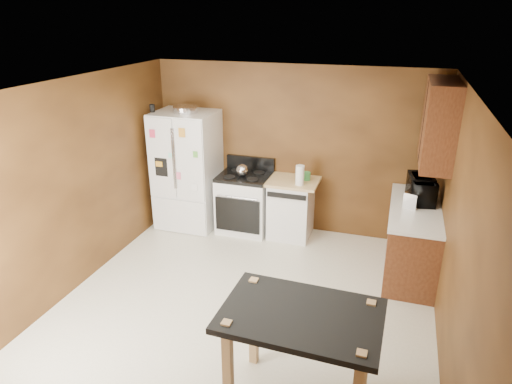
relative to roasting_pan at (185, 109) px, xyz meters
The scene contains 18 objects.
floor 3.02m from the roasting_pan, 50.65° to the right, with size 4.50×4.50×0.00m, color silver.
ceiling 2.47m from the roasting_pan, 50.65° to the right, with size 4.50×4.50×0.00m, color white.
wall_back 1.68m from the roasting_pan, 15.03° to the left, with size 4.20×4.20×0.00m, color brown.
wall_front 4.40m from the roasting_pan, 69.73° to the right, with size 4.20×4.20×0.00m, color brown.
wall_left 2.02m from the roasting_pan, 107.68° to the right, with size 4.50×4.50×0.00m, color brown.
wall_right 4.10m from the roasting_pan, 27.05° to the right, with size 4.50×4.50×0.00m, color brown.
roasting_pan is the anchor object (origin of this frame).
pen_cup 0.49m from the roasting_pan, 166.08° to the right, with size 0.08×0.08×0.11m, color black.
kettle 1.21m from the roasting_pan, ahead, with size 0.19×0.19×0.19m, color silver.
paper_towel 1.92m from the roasting_pan, ahead, with size 0.12×0.12×0.28m, color white.
green_canister 2.01m from the roasting_pan, ahead, with size 0.11×0.11×0.12m, color #42AC56.
toaster 3.39m from the roasting_pan, ahead, with size 0.17×0.27×0.20m, color silver.
microwave 3.45m from the roasting_pan, ahead, with size 0.54×0.36×0.30m, color black.
refrigerator 0.95m from the roasting_pan, 152.12° to the left, with size 0.90×0.80×1.80m.
gas_range 1.64m from the roasting_pan, ahead, with size 0.76×0.68×1.10m.
dishwasher 2.12m from the roasting_pan, ahead, with size 0.78×0.63×0.89m.
right_cabinets 3.50m from the roasting_pan, ahead, with size 0.63×1.58×2.45m.
island 3.96m from the roasting_pan, 50.86° to the right, with size 1.32×0.90×0.93m.
Camera 1 is at (1.47, -4.13, 3.19)m, focal length 32.00 mm.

